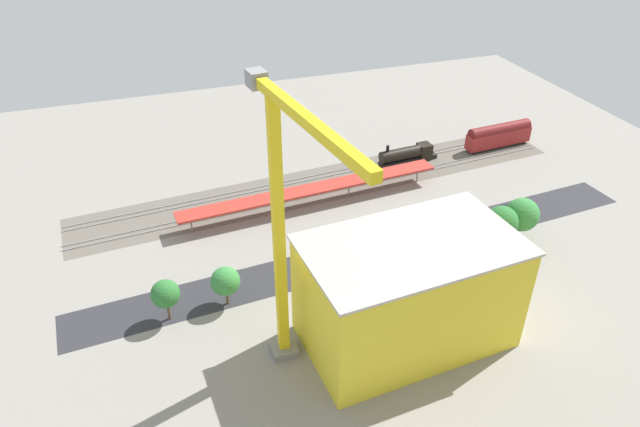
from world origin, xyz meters
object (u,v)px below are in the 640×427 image
platform_canopy_near (312,189)px  construction_building (408,294)px  locomotive (409,155)px  box_truck_2 (427,262)px  street_tree_4 (367,247)px  passenger_coach (499,135)px  street_tree_2 (225,281)px  box_truck_0 (350,279)px  parked_car_1 (469,217)px  street_tree_3 (522,215)px  parked_car_3 (398,231)px  tower_crane (285,221)px  traffic_light (393,242)px  street_tree_0 (165,294)px  parked_car_0 (504,211)px  box_truck_1 (425,257)px  street_tree_1 (501,222)px  parked_car_2 (434,225)px

platform_canopy_near → construction_building: construction_building is taller
locomotive → box_truck_2: 40.16m
locomotive → street_tree_4: bearing=53.9°
passenger_coach → street_tree_2: 81.08m
box_truck_0 → parked_car_1: bearing=-159.7°
street_tree_3 → street_tree_4: street_tree_3 is taller
locomotive → parked_car_1: 26.28m
parked_car_3 → tower_crane: (28.33, 23.94, 23.28)m
street_tree_2 → traffic_light: (-29.23, -0.76, 0.20)m
parked_car_3 → street_tree_2: size_ratio=0.67×
street_tree_0 → traffic_light: (-38.47, -1.30, -0.24)m
construction_building → traffic_light: construction_building is taller
parked_car_0 → tower_crane: 61.20m
parked_car_0 → construction_building: size_ratio=0.15×
box_truck_1 → street_tree_4: bearing=-6.4°
parked_car_1 → box_truck_2: bearing=36.1°
tower_crane → street_tree_0: size_ratio=5.63×
passenger_coach → street_tree_1: (23.52, 35.57, 2.22)m
street_tree_0 → street_tree_1: 58.94m
passenger_coach → street_tree_1: bearing=56.5°
parked_car_1 → locomotive: bearing=-89.5°
construction_building → street_tree_2: 28.61m
parked_car_2 → parked_car_3: bearing=-2.6°
parked_car_0 → parked_car_2: parked_car_2 is taller
passenger_coach → street_tree_1: 42.70m
locomotive → street_tree_1: (-0.44, 35.57, 3.52)m
construction_building → traffic_light: size_ratio=4.04×
platform_canopy_near → street_tree_1: (-27.44, 24.76, 1.67)m
parked_car_2 → platform_canopy_near: bearing=-38.4°
box_truck_1 → street_tree_4: (10.62, -1.20, 3.74)m
tower_crane → street_tree_2: 25.33m
parked_car_2 → box_truck_0: (21.69, 10.89, 0.88)m
box_truck_1 → box_truck_2: (0.29, 1.45, 0.06)m
street_tree_4 → parked_car_3: bearing=-139.7°
street_tree_3 → street_tree_2: bearing=0.5°
parked_car_2 → passenger_coach: bearing=-140.1°
parked_car_2 → construction_building: 31.34m
street_tree_3 → platform_canopy_near: bearing=-35.8°
locomotive → parked_car_3: locomotive is taller
parked_car_2 → box_truck_1: 11.95m
street_tree_0 → traffic_light: size_ratio=1.00×
construction_building → box_truck_2: construction_building is taller
street_tree_1 → traffic_light: (20.47, -1.53, -0.64)m
parked_car_2 → street_tree_3: 16.09m
parked_car_1 → street_tree_3: size_ratio=0.52×
tower_crane → street_tree_2: bearing=-68.3°
platform_canopy_near → parked_car_1: platform_canopy_near is taller
parked_car_3 → street_tree_1: size_ratio=0.55×
box_truck_2 → street_tree_3: street_tree_3 is taller
street_tree_1 → street_tree_4: bearing=-2.1°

